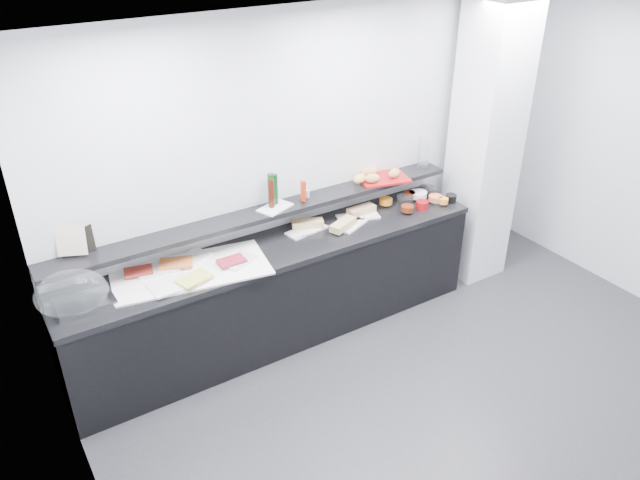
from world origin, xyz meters
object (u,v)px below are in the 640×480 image
framed_print (75,236)px  sandwich_plate_mid (353,225)px  cloche_base (85,303)px  carafe (424,153)px  bread_tray (383,178)px  condiment_tray (275,208)px

framed_print → sandwich_plate_mid: bearing=-5.5°
cloche_base → carafe: (3.19, 0.20, 0.38)m
cloche_base → bread_tray: 2.73m
cloche_base → sandwich_plate_mid: size_ratio=1.30×
sandwich_plate_mid → framed_print: framed_print is taller
condiment_tray → carafe: size_ratio=0.94×
condiment_tray → sandwich_plate_mid: bearing=-39.6°
sandwich_plate_mid → carafe: 1.04m
cloche_base → sandwich_plate_mid: bearing=-0.5°
sandwich_plate_mid → condiment_tray: condiment_tray is taller
carafe → cloche_base: bearing=-176.3°
framed_print → condiment_tray: size_ratio=0.93×
cloche_base → framed_print: size_ratio=1.50×
framed_print → carafe: carafe is taller
framed_print → carafe: (3.11, -0.12, 0.02)m
sandwich_plate_mid → carafe: size_ratio=0.99×
carafe → framed_print: bearing=177.8°
sandwich_plate_mid → bread_tray: 0.57m
sandwich_plate_mid → framed_print: (-2.17, 0.34, 0.37)m
condiment_tray → carafe: (1.58, 0.02, 0.14)m
sandwich_plate_mid → bread_tray: bearing=1.2°
condiment_tray → bread_tray: 1.10m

